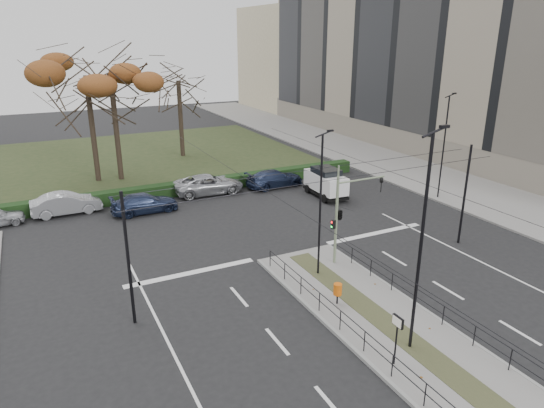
{
  "coord_description": "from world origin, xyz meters",
  "views": [
    {
      "loc": [
        -12.38,
        -16.93,
        11.8
      ],
      "look_at": [
        -0.9,
        6.09,
        2.83
      ],
      "focal_mm": 32.0,
      "sensor_mm": 36.0,
      "label": 1
    }
  ],
  "objects_px": {
    "traffic_light": "(341,213)",
    "parked_car_second": "(66,203)",
    "parked_car_fourth": "(209,184)",
    "rust_tree": "(86,76)",
    "bare_tree_center": "(179,86)",
    "white_van": "(326,182)",
    "streetlamp_median_near": "(421,243)",
    "streetlamp_median_far": "(321,204)",
    "litter_bin": "(338,290)",
    "info_panel": "(397,327)",
    "parked_car_third": "(145,203)",
    "streetlamp_sidewalk": "(444,146)",
    "bare_tree_near": "(111,81)",
    "parked_car_fifth": "(275,178)"
  },
  "relations": [
    {
      "from": "traffic_light",
      "to": "info_panel",
      "type": "relative_size",
      "value": 2.38
    },
    {
      "from": "info_panel",
      "to": "white_van",
      "type": "distance_m",
      "value": 20.5
    },
    {
      "from": "litter_bin",
      "to": "info_panel",
      "type": "height_order",
      "value": "info_panel"
    },
    {
      "from": "streetlamp_median_near",
      "to": "traffic_light",
      "type": "bearing_deg",
      "value": 76.99
    },
    {
      "from": "parked_car_third",
      "to": "rust_tree",
      "type": "bearing_deg",
      "value": 9.64
    },
    {
      "from": "parked_car_second",
      "to": "white_van",
      "type": "xyz_separation_m",
      "value": [
        18.24,
        -4.72,
        0.41
      ]
    },
    {
      "from": "white_van",
      "to": "rust_tree",
      "type": "bearing_deg",
      "value": 141.42
    },
    {
      "from": "litter_bin",
      "to": "streetlamp_median_near",
      "type": "bearing_deg",
      "value": -79.08
    },
    {
      "from": "bare_tree_center",
      "to": "rust_tree",
      "type": "bearing_deg",
      "value": -148.46
    },
    {
      "from": "parked_car_second",
      "to": "white_van",
      "type": "relative_size",
      "value": 1.12
    },
    {
      "from": "streetlamp_median_near",
      "to": "streetlamp_median_far",
      "type": "xyz_separation_m",
      "value": [
        0.03,
        6.97,
        -0.67
      ]
    },
    {
      "from": "streetlamp_sidewalk",
      "to": "rust_tree",
      "type": "xyz_separation_m",
      "value": [
        -22.53,
        16.43,
        4.67
      ]
    },
    {
      "from": "parked_car_fifth",
      "to": "parked_car_third",
      "type": "bearing_deg",
      "value": 92.84
    },
    {
      "from": "litter_bin",
      "to": "white_van",
      "type": "distance_m",
      "value": 16.2
    },
    {
      "from": "litter_bin",
      "to": "white_van",
      "type": "height_order",
      "value": "white_van"
    },
    {
      "from": "streetlamp_sidewalk",
      "to": "parked_car_fourth",
      "type": "distance_m",
      "value": 18.0
    },
    {
      "from": "streetlamp_median_far",
      "to": "parked_car_second",
      "type": "relative_size",
      "value": 1.61
    },
    {
      "from": "litter_bin",
      "to": "rust_tree",
      "type": "height_order",
      "value": "rust_tree"
    },
    {
      "from": "litter_bin",
      "to": "bare_tree_center",
      "type": "bearing_deg",
      "value": 86.1
    },
    {
      "from": "parked_car_fourth",
      "to": "rust_tree",
      "type": "relative_size",
      "value": 0.48
    },
    {
      "from": "litter_bin",
      "to": "parked_car_second",
      "type": "bearing_deg",
      "value": 118.19
    },
    {
      "from": "info_panel",
      "to": "streetlamp_median_far",
      "type": "relative_size",
      "value": 0.27
    },
    {
      "from": "parked_car_fourth",
      "to": "bare_tree_near",
      "type": "relative_size",
      "value": 0.46
    },
    {
      "from": "litter_bin",
      "to": "bare_tree_center",
      "type": "relative_size",
      "value": 0.1
    },
    {
      "from": "litter_bin",
      "to": "parked_car_second",
      "type": "xyz_separation_m",
      "value": [
        -10.0,
        18.67,
        -0.09
      ]
    },
    {
      "from": "parked_car_fifth",
      "to": "traffic_light",
      "type": "bearing_deg",
      "value": 162.69
    },
    {
      "from": "bare_tree_center",
      "to": "parked_car_fifth",
      "type": "xyz_separation_m",
      "value": [
        3.7,
        -13.68,
        -6.35
      ]
    },
    {
      "from": "traffic_light",
      "to": "parked_car_fifth",
      "type": "bearing_deg",
      "value": 76.95
    },
    {
      "from": "streetlamp_median_near",
      "to": "bare_tree_near",
      "type": "xyz_separation_m",
      "value": [
        -5.87,
        29.66,
        3.7
      ]
    },
    {
      "from": "parked_car_second",
      "to": "streetlamp_median_far",
      "type": "bearing_deg",
      "value": -146.49
    },
    {
      "from": "traffic_light",
      "to": "streetlamp_median_near",
      "type": "relative_size",
      "value": 0.55
    },
    {
      "from": "white_van",
      "to": "bare_tree_center",
      "type": "xyz_separation_m",
      "value": [
        -6.08,
        17.66,
        5.88
      ]
    },
    {
      "from": "traffic_light",
      "to": "parked_car_second",
      "type": "bearing_deg",
      "value": 129.91
    },
    {
      "from": "traffic_light",
      "to": "bare_tree_near",
      "type": "relative_size",
      "value": 0.41
    },
    {
      "from": "streetlamp_median_far",
      "to": "bare_tree_center",
      "type": "relative_size",
      "value": 0.75
    },
    {
      "from": "parked_car_third",
      "to": "white_van",
      "type": "bearing_deg",
      "value": -102.47
    },
    {
      "from": "traffic_light",
      "to": "bare_tree_center",
      "type": "relative_size",
      "value": 0.49
    },
    {
      "from": "parked_car_second",
      "to": "parked_car_third",
      "type": "xyz_separation_m",
      "value": [
        4.93,
        -2.1,
        -0.09
      ]
    },
    {
      "from": "parked_car_third",
      "to": "parked_car_fifth",
      "type": "xyz_separation_m",
      "value": [
        10.93,
        1.36,
        0.03
      ]
    },
    {
      "from": "info_panel",
      "to": "streetlamp_median_far",
      "type": "height_order",
      "value": "streetlamp_median_far"
    },
    {
      "from": "parked_car_fourth",
      "to": "parked_car_fifth",
      "type": "xyz_separation_m",
      "value": [
        5.44,
        -0.72,
        -0.05
      ]
    },
    {
      "from": "streetlamp_sidewalk",
      "to": "parked_car_fourth",
      "type": "xyz_separation_m",
      "value": [
        -15.2,
        9.04,
        -3.34
      ]
    },
    {
      "from": "info_panel",
      "to": "parked_car_fifth",
      "type": "xyz_separation_m",
      "value": [
        6.37,
        22.5,
        -1.04
      ]
    },
    {
      "from": "litter_bin",
      "to": "parked_car_fifth",
      "type": "distance_m",
      "value": 18.86
    },
    {
      "from": "bare_tree_center",
      "to": "white_van",
      "type": "bearing_deg",
      "value": -70.99
    },
    {
      "from": "info_panel",
      "to": "streetlamp_sidewalk",
      "type": "bearing_deg",
      "value": 41.33
    },
    {
      "from": "info_panel",
      "to": "white_van",
      "type": "xyz_separation_m",
      "value": [
        8.75,
        18.53,
        -0.57
      ]
    },
    {
      "from": "streetlamp_sidewalk",
      "to": "parked_car_third",
      "type": "xyz_separation_m",
      "value": [
        -20.69,
        6.96,
        -3.43
      ]
    },
    {
      "from": "parked_car_second",
      "to": "bare_tree_center",
      "type": "distance_m",
      "value": 18.84
    },
    {
      "from": "parked_car_fourth",
      "to": "white_van",
      "type": "relative_size",
      "value": 1.31
    }
  ]
}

